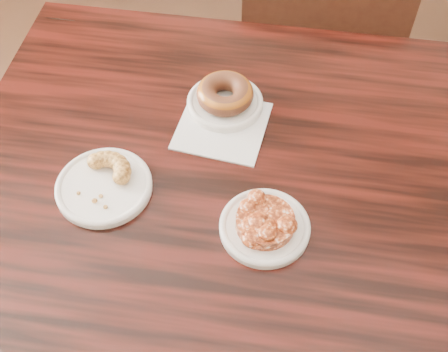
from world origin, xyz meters
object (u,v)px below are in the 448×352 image
at_px(cafe_table, 211,280).
at_px(cruller_fragment, 102,180).
at_px(chair_far, 321,35).
at_px(glazed_donut, 225,93).
at_px(apple_fritter, 265,220).

height_order(cafe_table, cruller_fragment, cruller_fragment).
distance_m(chair_far, cruller_fragment, 1.00).
height_order(glazed_donut, apple_fritter, glazed_donut).
distance_m(cafe_table, cruller_fragment, 0.44).
relative_size(cafe_table, cruller_fragment, 8.88).
xyz_separation_m(chair_far, glazed_donut, (-0.02, -0.66, 0.34)).
xyz_separation_m(glazed_donut, cruller_fragment, (-0.11, -0.28, -0.01)).
bearing_deg(glazed_donut, apple_fritter, -52.26).
bearing_deg(chair_far, cafe_table, 78.67).
bearing_deg(glazed_donut, chair_far, 88.13).
relative_size(chair_far, cruller_fragment, 8.43).
relative_size(chair_far, glazed_donut, 7.99).
bearing_deg(glazed_donut, cafe_table, -74.75).
xyz_separation_m(chair_far, apple_fritter, (0.16, -0.90, 0.33)).
relative_size(cafe_table, apple_fritter, 6.88).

